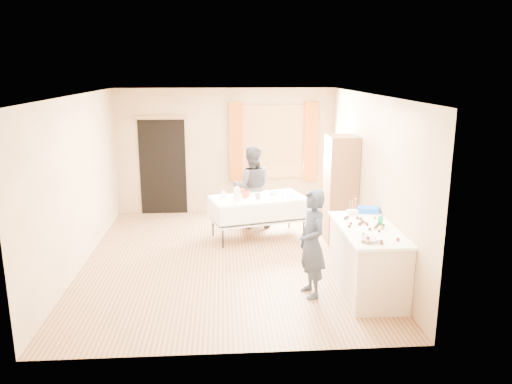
{
  "coord_description": "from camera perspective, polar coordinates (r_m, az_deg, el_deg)",
  "views": [
    {
      "loc": [
        -0.06,
        -7.55,
        2.98
      ],
      "look_at": [
        0.46,
        0.0,
        1.1
      ],
      "focal_mm": 35.0,
      "sensor_mm": 36.0,
      "label": 1
    }
  ],
  "objects": [
    {
      "name": "mixing_bowl",
      "position": [
        6.32,
        12.81,
        -5.32
      ],
      "size": [
        0.35,
        0.35,
        0.05
      ],
      "primitive_type": "imported",
      "rotation": [
        0.0,
        0.0,
        -0.32
      ],
      "color": "white",
      "rests_on": "counter"
    },
    {
      "name": "wall_front",
      "position": [
        5.08,
        -3.04,
        -5.44
      ],
      "size": [
        4.5,
        0.02,
        2.6
      ],
      "primitive_type": "cube",
      "color": "tan",
      "rests_on": "floor"
    },
    {
      "name": "cake_balls",
      "position": [
        6.78,
        12.6,
        -4.01
      ],
      "size": [
        0.52,
        1.15,
        0.04
      ],
      "color": "#3F2314",
      "rests_on": "counter"
    },
    {
      "name": "wall_right",
      "position": [
        8.08,
        12.88,
        1.56
      ],
      "size": [
        0.02,
        5.5,
        2.6
      ],
      "primitive_type": "cube",
      "color": "tan",
      "rests_on": "floor"
    },
    {
      "name": "cup_rainbow",
      "position": [
        8.74,
        0.22,
        -0.52
      ],
      "size": [
        0.13,
        0.13,
        0.1
      ],
      "primitive_type": "imported",
      "rotation": [
        0.0,
        0.0,
        0.11
      ],
      "color": "red",
      "rests_on": "party_table"
    },
    {
      "name": "door_lintel",
      "position": [
        10.37,
        -10.87,
        8.37
      ],
      "size": [
        1.05,
        0.06,
        0.08
      ],
      "primitive_type": "cube",
      "color": "olive",
      "rests_on": "wall_back"
    },
    {
      "name": "pastry_tray",
      "position": [
        8.96,
        3.59,
        -0.44
      ],
      "size": [
        0.34,
        0.31,
        0.02
      ],
      "primitive_type": "cube",
      "rotation": [
        0.0,
        0.0,
        0.48
      ],
      "color": "white",
      "rests_on": "party_table"
    },
    {
      "name": "curtain_left",
      "position": [
        10.33,
        -2.32,
        5.69
      ],
      "size": [
        0.28,
        0.06,
        1.65
      ],
      "primitive_type": "cube",
      "color": "#9F4B17",
      "rests_on": "wall_back"
    },
    {
      "name": "party_table",
      "position": [
        8.98,
        0.23,
        -2.47
      ],
      "size": [
        1.83,
        1.25,
        0.75
      ],
      "rotation": [
        0.0,
        0.0,
        0.26
      ],
      "color": "black",
      "rests_on": "floor"
    },
    {
      "name": "woman",
      "position": [
        9.5,
        -0.49,
        0.58
      ],
      "size": [
        0.8,
        0.64,
        1.57
      ],
      "primitive_type": "imported",
      "rotation": [
        0.0,
        0.0,
        3.11
      ],
      "color": "black",
      "rests_on": "floor"
    },
    {
      "name": "wall_left",
      "position": [
        8.04,
        -19.69,
        1.04
      ],
      "size": [
        0.02,
        5.5,
        2.6
      ],
      "primitive_type": "cube",
      "color": "tan",
      "rests_on": "floor"
    },
    {
      "name": "wall_back",
      "position": [
        10.45,
        -3.54,
        4.65
      ],
      "size": [
        4.5,
        0.02,
        2.6
      ],
      "primitive_type": "cube",
      "color": "tan",
      "rests_on": "floor"
    },
    {
      "name": "girl",
      "position": [
        6.66,
        6.43,
        -5.87
      ],
      "size": [
        0.68,
        0.57,
        1.47
      ],
      "primitive_type": "imported",
      "rotation": [
        0.0,
        0.0,
        -1.36
      ],
      "color": "#222B40",
      "rests_on": "floor"
    },
    {
      "name": "curtain_right",
      "position": [
        10.49,
        6.27,
        5.74
      ],
      "size": [
        0.28,
        0.06,
        1.65
      ],
      "primitive_type": "cube",
      "color": "#9F4B17",
      "rests_on": "wall_back"
    },
    {
      "name": "chair",
      "position": [
        9.88,
        -0.03,
        -1.91
      ],
      "size": [
        0.42,
        0.42,
        0.95
      ],
      "rotation": [
        0.0,
        0.0,
        0.09
      ],
      "color": "black",
      "rests_on": "floor"
    },
    {
      "name": "cup_red",
      "position": [
        8.88,
        -1.19,
        -0.21
      ],
      "size": [
        0.27,
        0.27,
        0.12
      ],
      "primitive_type": "imported",
      "rotation": [
        0.0,
        0.0,
        0.41
      ],
      "color": "red",
      "rests_on": "party_table"
    },
    {
      "name": "ceiling",
      "position": [
        7.56,
        -3.52,
        11.09
      ],
      "size": [
        4.5,
        5.5,
        0.02
      ],
      "primitive_type": "cube",
      "color": "white",
      "rests_on": "floor"
    },
    {
      "name": "floor",
      "position": [
        8.12,
        -3.24,
        -7.7
      ],
      "size": [
        4.5,
        5.5,
        0.02
      ],
      "primitive_type": "cube",
      "color": "#9E7047",
      "rests_on": "ground"
    },
    {
      "name": "pitcher",
      "position": [
        8.66,
        -2.2,
        -0.26
      ],
      "size": [
        0.11,
        0.11,
        0.22
      ],
      "primitive_type": "cylinder",
      "rotation": [
        0.0,
        0.0,
        0.02
      ],
      "color": "silver",
      "rests_on": "party_table"
    },
    {
      "name": "window_pane",
      "position": [
        10.42,
        1.99,
        5.76
      ],
      "size": [
        1.2,
        0.02,
        1.4
      ],
      "primitive_type": "cube",
      "color": "white",
      "rests_on": "wall_back"
    },
    {
      "name": "bottle",
      "position": [
        8.9,
        -3.77,
        -0.12
      ],
      "size": [
        0.11,
        0.11,
        0.15
      ],
      "primitive_type": "imported",
      "rotation": [
        0.0,
        0.0,
        0.32
      ],
      "color": "white",
      "rests_on": "party_table"
    },
    {
      "name": "cabinet",
      "position": [
        8.82,
        9.64,
        0.32
      ],
      "size": [
        0.5,
        0.6,
        1.87
      ],
      "primitive_type": "cube",
      "color": "brown",
      "rests_on": "floor"
    },
    {
      "name": "doorway",
      "position": [
        10.54,
        -10.6,
        2.87
      ],
      "size": [
        0.95,
        0.04,
        2.0
      ],
      "primitive_type": "cube",
      "color": "black",
      "rests_on": "floor"
    },
    {
      "name": "window_frame",
      "position": [
        10.43,
        1.98,
        5.77
      ],
      "size": [
        1.32,
        0.06,
        1.52
      ],
      "primitive_type": "cube",
      "color": "olive",
      "rests_on": "wall_back"
    },
    {
      "name": "counter",
      "position": [
        7.02,
        12.59,
        -7.53
      ],
      "size": [
        0.77,
        1.62,
        0.91
      ],
      "color": "beige",
      "rests_on": "floor"
    },
    {
      "name": "foam_block",
      "position": [
        7.36,
        10.94,
        -2.35
      ],
      "size": [
        0.16,
        0.12,
        0.08
      ],
      "primitive_type": "cube",
      "rotation": [
        0.0,
        0.0,
        0.11
      ],
      "color": "white",
      "rests_on": "counter"
    },
    {
      "name": "small_bowl",
      "position": [
        9.09,
        1.95,
        -0.1
      ],
      "size": [
        0.19,
        0.19,
        0.06
      ],
      "primitive_type": "imported",
      "rotation": [
        0.0,
        0.0,
        0.04
      ],
      "color": "white",
      "rests_on": "party_table"
    },
    {
      "name": "blue_basket",
      "position": [
        7.56,
        12.71,
        -2.0
      ],
      "size": [
        0.34,
        0.27,
        0.08
      ],
      "primitive_type": "cube",
      "rotation": [
        0.0,
        0.0,
        -0.24
      ],
      "color": "blue",
      "rests_on": "counter"
    },
    {
      "name": "soda_can",
      "position": [
        7.0,
        14.03,
        -3.19
      ],
      "size": [
        0.08,
        0.08,
        0.12
      ],
      "primitive_type": "cylinder",
      "rotation": [
        0.0,
        0.0,
        0.28
      ],
      "color": "#06A146",
      "rests_on": "counter"
    }
  ]
}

